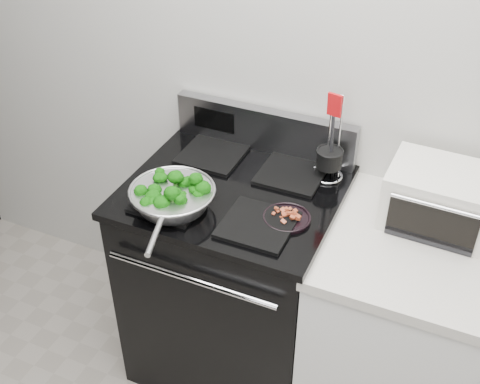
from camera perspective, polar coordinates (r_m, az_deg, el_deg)
The scene contains 8 objects.
back_wall at distance 2.24m, azimuth 10.13°, elevation 11.54°, with size 4.00×0.02×2.70m, color beige.
gas_range at distance 2.55m, azimuth -0.54°, elevation -8.05°, with size 0.79×0.69×1.13m.
counter at distance 2.45m, azimuth 14.57°, elevation -12.84°, with size 0.62×0.68×0.92m.
skillet at distance 2.13m, azimuth -6.44°, elevation -0.44°, with size 0.31×0.48×0.07m.
broccoli_pile at distance 2.13m, azimuth -6.46°, elevation -0.00°, with size 0.24×0.24×0.08m, color #053004, non-canonical shape.
bacon_plate at distance 2.09m, azimuth 4.47°, elevation -2.26°, with size 0.17×0.17×0.04m.
utensil_holder at distance 2.30m, azimuth 8.42°, elevation 2.76°, with size 0.12×0.12×0.36m.
toaster_oven at distance 2.19m, azimuth 18.47°, elevation -0.54°, with size 0.37×0.29×0.21m.
Camera 1 is at (0.47, -0.25, 2.26)m, focal length 45.00 mm.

